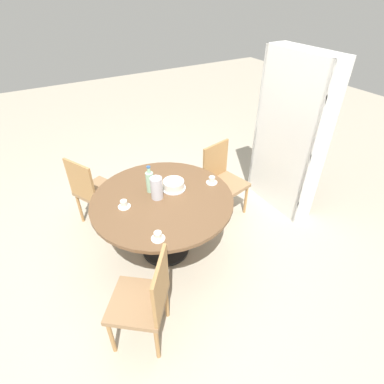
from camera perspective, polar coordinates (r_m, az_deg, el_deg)
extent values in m
plane|color=#B2A893|center=(3.39, -5.00, -10.77)|extent=(14.00, 14.00, 0.00)
cylinder|color=black|center=(3.38, -5.01, -10.60)|extent=(0.51, 0.51, 0.03)
cylinder|color=black|center=(3.14, -5.33, -6.39)|extent=(0.12, 0.12, 0.64)
cylinder|color=brown|center=(2.93, -5.69, -1.48)|extent=(1.39, 1.39, 0.04)
cylinder|color=#A87A47|center=(3.76, -12.98, -2.03)|extent=(0.03, 0.03, 0.40)
cylinder|color=#A87A47|center=(3.99, -16.68, -0.25)|extent=(0.03, 0.03, 0.40)
cylinder|color=#A87A47|center=(3.59, -16.92, -4.96)|extent=(0.03, 0.03, 0.40)
cylinder|color=#A87A47|center=(3.83, -20.56, -2.92)|extent=(0.03, 0.03, 0.40)
cube|color=#93704C|center=(3.66, -17.39, 0.25)|extent=(0.56, 0.56, 0.04)
cube|color=#A87A47|center=(3.43, -20.49, 1.95)|extent=(0.37, 0.20, 0.45)
cylinder|color=#A87A47|center=(2.81, -12.46, -18.92)|extent=(0.03, 0.03, 0.40)
cylinder|color=#A87A47|center=(2.64, -15.09, -25.13)|extent=(0.03, 0.03, 0.40)
cylinder|color=#A87A47|center=(2.73, -4.85, -20.12)|extent=(0.03, 0.03, 0.40)
cylinder|color=#A87A47|center=(2.56, -6.67, -26.72)|extent=(0.03, 0.03, 0.40)
cube|color=#93704C|center=(2.49, -10.33, -19.98)|extent=(0.59, 0.59, 0.04)
cube|color=#A87A47|center=(2.25, -5.99, -17.28)|extent=(0.33, 0.27, 0.45)
cylinder|color=#A87A47|center=(3.55, 6.54, -3.85)|extent=(0.03, 0.03, 0.40)
cylinder|color=#A87A47|center=(3.78, 10.19, -1.44)|extent=(0.03, 0.03, 0.40)
cylinder|color=#A87A47|center=(3.74, 2.44, -1.27)|extent=(0.03, 0.03, 0.40)
cylinder|color=#A87A47|center=(3.96, 6.15, 0.88)|extent=(0.03, 0.03, 0.40)
cube|color=#93704C|center=(3.62, 6.56, 1.44)|extent=(0.50, 0.50, 0.04)
cube|color=#A87A47|center=(3.60, 4.49, 5.96)|extent=(0.11, 0.40, 0.45)
cube|color=silver|center=(3.50, 22.96, 7.22)|extent=(0.04, 0.28, 1.88)
cube|color=silver|center=(3.99, 13.71, 12.55)|extent=(0.04, 0.28, 1.88)
cube|color=silver|center=(3.64, 16.62, 9.72)|extent=(0.88, 0.02, 1.88)
cube|color=silver|center=(4.19, 15.77, -1.25)|extent=(0.81, 0.27, 0.04)
cube|color=silver|center=(3.87, 17.22, 5.94)|extent=(0.81, 0.27, 0.04)
cube|color=silver|center=(3.61, 19.00, 14.53)|extent=(0.81, 0.27, 0.04)
cube|color=silver|center=(3.46, 21.11, 23.86)|extent=(0.81, 0.27, 0.04)
cube|color=#28703D|center=(3.91, 18.72, -0.37)|extent=(0.30, 0.21, 0.46)
cube|color=black|center=(4.17, 13.87, 3.50)|extent=(0.30, 0.21, 0.51)
cube|color=#B72D28|center=(3.63, 20.24, 7.21)|extent=(0.34, 0.21, 0.40)
cube|color=#234793|center=(3.87, 15.37, 11.02)|extent=(0.34, 0.21, 0.52)
cube|color=beige|center=(3.38, 22.70, 16.89)|extent=(0.33, 0.21, 0.46)
cube|color=#B72D28|center=(3.68, 16.88, 19.76)|extent=(0.33, 0.21, 0.50)
cylinder|color=silver|center=(2.87, -6.75, 0.77)|extent=(0.12, 0.12, 0.23)
cone|color=silver|center=(2.80, -6.93, 2.82)|extent=(0.10, 0.10, 0.02)
sphere|color=silver|center=(2.79, -6.95, 3.14)|extent=(0.02, 0.02, 0.02)
cylinder|color=#99C6A3|center=(2.97, -8.02, 1.88)|extent=(0.08, 0.08, 0.21)
cylinder|color=#99C6A3|center=(2.90, -8.25, 4.13)|extent=(0.03, 0.03, 0.06)
cylinder|color=#2D5184|center=(2.88, -8.31, 4.74)|extent=(0.04, 0.04, 0.01)
cylinder|color=silver|center=(3.04, -3.50, 0.77)|extent=(0.24, 0.24, 0.01)
cylinder|color=silver|center=(3.01, -3.53, 1.48)|extent=(0.21, 0.21, 0.08)
cylinder|color=white|center=(2.50, -6.47, -8.79)|extent=(0.12, 0.12, 0.01)
cylinder|color=silver|center=(2.47, -6.52, -8.20)|extent=(0.06, 0.06, 0.06)
cylinder|color=white|center=(3.13, 3.78, 1.83)|extent=(0.12, 0.12, 0.01)
cylinder|color=silver|center=(3.11, 3.81, 2.38)|extent=(0.06, 0.06, 0.06)
cylinder|color=white|center=(2.87, -12.76, -2.72)|extent=(0.12, 0.12, 0.01)
cylinder|color=silver|center=(2.84, -12.85, -2.15)|extent=(0.06, 0.06, 0.06)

